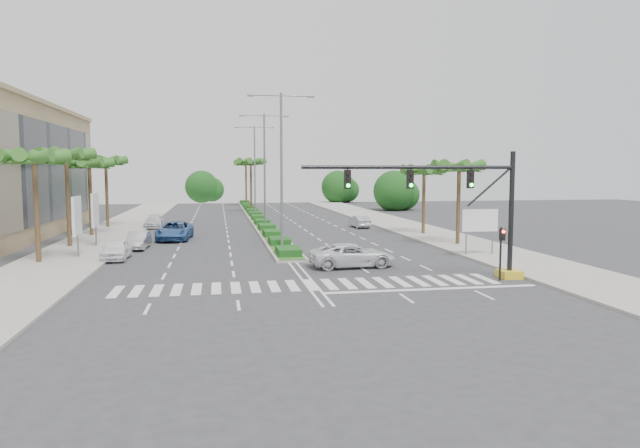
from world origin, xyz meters
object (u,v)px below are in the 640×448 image
object	(u,v)px
car_parked_a	(116,249)
car_right	(360,222)
car_parked_c	(175,231)
car_parked_d	(154,222)
car_crossing	(352,255)
car_parked_b	(138,240)

from	to	relation	value
car_parked_a	car_right	xyz separation A→B (m)	(21.99, 18.80, -0.06)
car_parked_c	car_parked_d	distance (m)	12.06
car_crossing	car_parked_b	bearing A→B (deg)	48.90
car_parked_d	car_crossing	distance (m)	32.20
car_parked_a	car_parked_d	world-z (taller)	car_parked_a
car_parked_a	car_parked_d	size ratio (longest dim) A/B	0.92
car_parked_a	car_parked_c	bearing A→B (deg)	74.86
car_parked_d	car_right	distance (m)	22.18
car_parked_c	car_crossing	size ratio (longest dim) A/B	1.09
car_parked_b	car_right	bearing A→B (deg)	34.74
car_parked_a	car_parked_c	distance (m)	11.32
car_parked_b	car_parked_d	world-z (taller)	car_parked_b
car_parked_a	car_parked_d	distance (m)	22.56
car_parked_a	car_crossing	size ratio (longest dim) A/B	0.77
car_parked_a	car_parked_b	bearing A→B (deg)	83.05
car_parked_d	car_parked_b	bearing A→B (deg)	-87.59
car_parked_c	car_crossing	bearing A→B (deg)	-49.37
car_parked_a	car_crossing	world-z (taller)	car_crossing
car_parked_a	car_parked_c	xyz separation A→B (m)	(3.13, 10.88, 0.11)
car_crossing	car_right	bearing A→B (deg)	-18.72
car_crossing	car_parked_c	bearing A→B (deg)	32.56
car_parked_d	car_crossing	xyz separation A→B (m)	(15.20, -28.38, 0.10)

